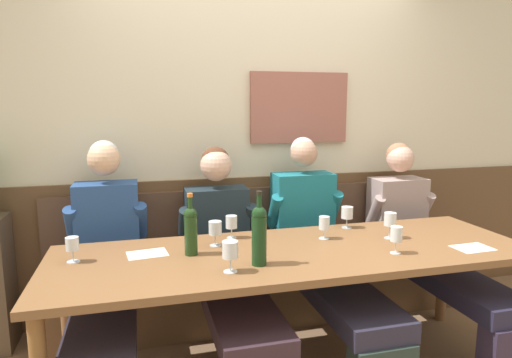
{
  "coord_description": "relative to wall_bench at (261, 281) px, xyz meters",
  "views": [
    {
      "loc": [
        -0.82,
        -2.12,
        1.55
      ],
      "look_at": [
        -0.14,
        0.44,
        1.1
      ],
      "focal_mm": 31.15,
      "sensor_mm": 36.0,
      "label": 1
    }
  ],
  "objects": [
    {
      "name": "wine_glass_mid_left",
      "position": [
        -0.42,
        -0.53,
        0.57
      ],
      "size": [
        0.07,
        0.07,
        0.14
      ],
      "color": "silver",
      "rests_on": "dining_table"
    },
    {
      "name": "wine_glass_near_bucket",
      "position": [
        -1.17,
        -0.61,
        0.56
      ],
      "size": [
        0.07,
        0.07,
        0.13
      ],
      "color": "silver",
      "rests_on": "dining_table"
    },
    {
      "name": "wine_bottle_clear_water",
      "position": [
        -0.26,
        -0.89,
        0.63
      ],
      "size": [
        0.08,
        0.08,
        0.38
      ],
      "color": "#163618",
      "rests_on": "dining_table"
    },
    {
      "name": "wine_glass_left_end",
      "position": [
        0.23,
        -0.57,
        0.56
      ],
      "size": [
        0.06,
        0.06,
        0.14
      ],
      "color": "silver",
      "rests_on": "dining_table"
    },
    {
      "name": "wine_glass_mid_right",
      "position": [
        -0.3,
        -0.41,
        0.56
      ],
      "size": [
        0.07,
        0.07,
        0.14
      ],
      "color": "silver",
      "rests_on": "dining_table"
    },
    {
      "name": "wine_bottle_green_tall",
      "position": [
        -0.57,
        -0.65,
        0.61
      ],
      "size": [
        0.07,
        0.07,
        0.34
      ],
      "color": "#1E3A18",
      "rests_on": "dining_table"
    },
    {
      "name": "tasting_sheet_left_guest",
      "position": [
        -0.8,
        -0.58,
        0.47
      ],
      "size": [
        0.23,
        0.18,
        0.0
      ],
      "primitive_type": "cube",
      "rotation": [
        0.0,
        0.0,
        0.13
      ],
      "color": "white",
      "rests_on": "dining_table"
    },
    {
      "name": "wood_wainscot_panel",
      "position": [
        0.0,
        0.21,
        0.23
      ],
      "size": [
        6.8,
        0.03,
        1.01
      ],
      "primitive_type": "cube",
      "color": "brown",
      "rests_on": "ground"
    },
    {
      "name": "person_right_seat",
      "position": [
        1.08,
        -0.37,
        0.33
      ],
      "size": [
        0.5,
        1.32,
        1.26
      ],
      "color": "#32283E",
      "rests_on": "ground"
    },
    {
      "name": "person_center_left_seat",
      "position": [
        0.31,
        -0.38,
        0.34
      ],
      "size": [
        0.53,
        1.31,
        1.32
      ],
      "color": "#283732",
      "rests_on": "ground"
    },
    {
      "name": "room_wall_back",
      "position": [
        0.0,
        0.26,
        1.12
      ],
      "size": [
        6.8,
        0.12,
        2.8
      ],
      "color": "beige",
      "rests_on": "ground"
    },
    {
      "name": "wine_glass_by_bottle",
      "position": [
        0.62,
        -0.66,
        0.58
      ],
      "size": [
        0.07,
        0.07,
        0.16
      ],
      "color": "silver",
      "rests_on": "dining_table"
    },
    {
      "name": "person_left_seat",
      "position": [
        -0.32,
        -0.39,
        0.33
      ],
      "size": [
        0.53,
        1.32,
        1.27
      ],
      "color": "#2D2632",
      "rests_on": "ground"
    },
    {
      "name": "person_center_right_seat",
      "position": [
        -1.03,
        -0.36,
        0.36
      ],
      "size": [
        0.5,
        1.32,
        1.33
      ],
      "color": "#312D3E",
      "rests_on": "ground"
    },
    {
      "name": "tasting_sheet_right_guest",
      "position": [
        0.97,
        -0.95,
        0.47
      ],
      "size": [
        0.22,
        0.16,
        0.0
      ],
      "primitive_type": "cube",
      "rotation": [
        0.0,
        0.0,
        0.05
      ],
      "color": "white",
      "rests_on": "dining_table"
    },
    {
      "name": "wine_glass_center_front",
      "position": [
        0.48,
        -0.38,
        0.56
      ],
      "size": [
        0.08,
        0.08,
        0.14
      ],
      "color": "silver",
      "rests_on": "dining_table"
    },
    {
      "name": "dining_table",
      "position": [
        0.0,
        -0.72,
        0.4
      ],
      "size": [
        2.66,
        0.86,
        0.75
      ],
      "color": "brown",
      "rests_on": "ground"
    },
    {
      "name": "wall_bench",
      "position": [
        0.0,
        0.0,
        0.0
      ],
      "size": [
        2.96,
        0.42,
        0.94
      ],
      "color": "brown",
      "rests_on": "ground"
    },
    {
      "name": "wine_glass_center_rear",
      "position": [
        0.5,
        -0.91,
        0.57
      ],
      "size": [
        0.06,
        0.06,
        0.15
      ],
      "color": "silver",
      "rests_on": "dining_table"
    },
    {
      "name": "wine_glass_right_end",
      "position": [
        -0.42,
        -0.95,
        0.57
      ],
      "size": [
        0.08,
        0.08,
        0.15
      ],
      "color": "silver",
      "rests_on": "dining_table"
    }
  ]
}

